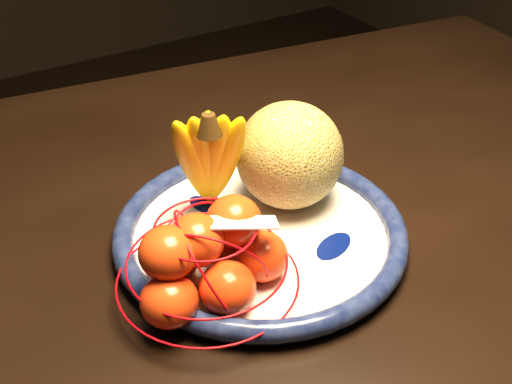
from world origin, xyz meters
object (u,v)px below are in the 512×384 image
dining_table (265,222)px  fruit_bowl (260,232)px  banana_bunch (209,156)px  mandarin_bag (207,258)px  cantaloupe (290,155)px

dining_table → fruit_bowl: fruit_bowl is taller
banana_bunch → mandarin_bag: (-0.07, -0.12, -0.05)m
fruit_bowl → cantaloupe: (0.07, 0.04, 0.07)m
cantaloupe → mandarin_bag: 0.20m
fruit_bowl → banana_bunch: (-0.03, 0.07, 0.09)m
cantaloupe → banana_bunch: (-0.10, 0.03, 0.02)m
dining_table → cantaloupe: size_ratio=11.02×
fruit_bowl → mandarin_bag: mandarin_bag is taller
dining_table → fruit_bowl: (-0.08, -0.11, 0.09)m
cantaloupe → mandarin_bag: size_ratio=0.64×
fruit_bowl → banana_bunch: size_ratio=2.07×
fruit_bowl → dining_table: bearing=54.4°
dining_table → banana_bunch: banana_bunch is taller
fruit_bowl → banana_bunch: bearing=116.5°
cantaloupe → banana_bunch: 0.11m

